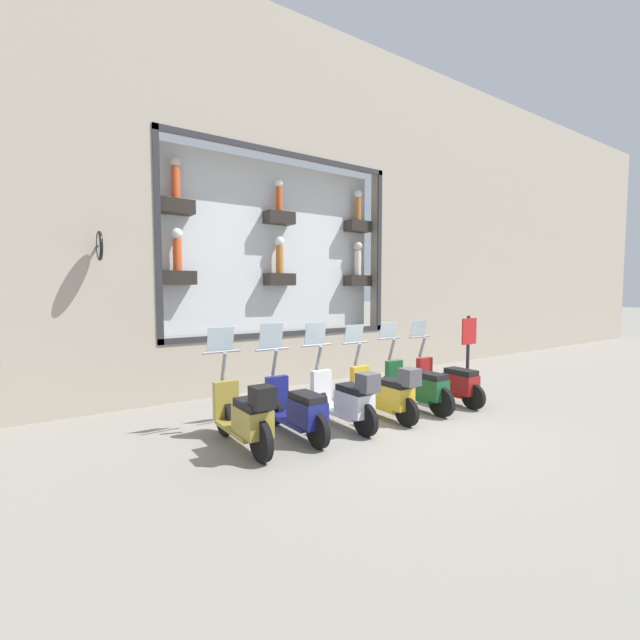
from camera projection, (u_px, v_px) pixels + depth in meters
name	position (u px, v px, depth m)	size (l,w,h in m)	color
ground_plane	(390.00, 424.00, 7.09)	(120.00, 120.00, 0.00)	gray
building_facade	(282.00, 201.00, 9.76)	(1.17, 36.00, 8.38)	#ADA08E
scooter_red_0	(449.00, 382.00, 8.41)	(1.80, 0.61, 1.59)	black
scooter_green_1	(418.00, 387.00, 7.92)	(1.81, 0.60, 1.59)	black
scooter_yellow_2	(386.00, 392.00, 7.37)	(1.79, 0.61, 1.58)	black
scooter_white_3	(346.00, 399.00, 6.89)	(1.80, 0.60, 1.67)	black
scooter_navy_4	(297.00, 409.00, 6.45)	(1.80, 0.60, 1.69)	black
scooter_olive_5	(245.00, 416.00, 5.91)	(1.81, 0.61, 1.66)	black
shop_sign_post	(468.00, 353.00, 9.00)	(0.36, 0.45, 1.69)	#232326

